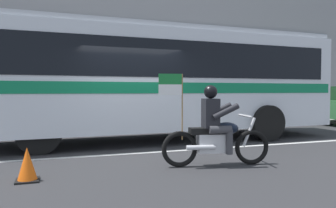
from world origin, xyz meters
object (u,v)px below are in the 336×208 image
object	(u,v)px
fire_hydrant	(73,117)
traffic_cone	(27,165)
motorcycle_with_rider	(215,132)
transit_bus	(160,76)

from	to	relation	value
fire_hydrant	traffic_cone	distance (m)	6.70
motorcycle_with_rider	fire_hydrant	size ratio (longest dim) A/B	2.89
transit_bus	motorcycle_with_rider	xyz separation A→B (m)	(0.01, -3.53, -1.22)
transit_bus	fire_hydrant	world-z (taller)	transit_bus
transit_bus	traffic_cone	size ratio (longest dim) A/B	19.33
transit_bus	traffic_cone	distance (m)	5.12
transit_bus	traffic_cone	world-z (taller)	transit_bus
motorcycle_with_rider	fire_hydrant	bearing A→B (deg)	109.36
transit_bus	fire_hydrant	distance (m)	4.09
transit_bus	motorcycle_with_rider	distance (m)	3.73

